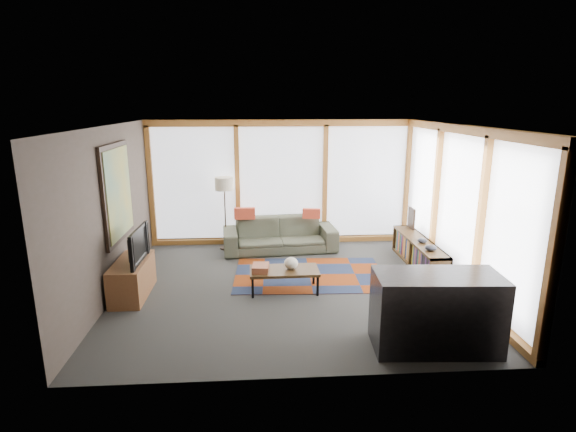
{
  "coord_description": "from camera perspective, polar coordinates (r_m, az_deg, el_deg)",
  "views": [
    {
      "loc": [
        -0.49,
        -6.82,
        2.93
      ],
      "look_at": [
        0.0,
        0.4,
        1.1
      ],
      "focal_mm": 28.0,
      "sensor_mm": 36.0,
      "label": 1
    }
  ],
  "objects": [
    {
      "name": "ground",
      "position": [
        7.44,
        0.21,
        -9.0
      ],
      "size": [
        5.5,
        5.5,
        0.0
      ],
      "primitive_type": "plane",
      "color": "#292927",
      "rests_on": "ground"
    },
    {
      "name": "room_envelope",
      "position": [
        7.58,
        3.66,
        3.6
      ],
      "size": [
        5.52,
        5.02,
        2.62
      ],
      "color": "#3F352D",
      "rests_on": "ground"
    },
    {
      "name": "rug",
      "position": [
        7.94,
        2.73,
        -7.43
      ],
      "size": [
        2.66,
        1.77,
        0.01
      ],
      "primitive_type": "cube",
      "rotation": [
        0.0,
        0.0,
        -0.04
      ],
      "color": "#6A270A",
      "rests_on": "ground"
    },
    {
      "name": "sofa",
      "position": [
        9.12,
        -1.06,
        -2.37
      ],
      "size": [
        2.33,
        1.08,
        0.66
      ],
      "primitive_type": "imported",
      "rotation": [
        0.0,
        0.0,
        0.09
      ],
      "color": "#3A3E2F",
      "rests_on": "ground"
    },
    {
      "name": "pillow_left",
      "position": [
        9.03,
        -5.52,
        0.33
      ],
      "size": [
        0.42,
        0.14,
        0.23
      ],
      "primitive_type": "cube",
      "rotation": [
        0.0,
        0.0,
        -0.02
      ],
      "color": "#BF3E26",
      "rests_on": "sofa"
    },
    {
      "name": "pillow_right",
      "position": [
        9.06,
        2.99,
        0.32
      ],
      "size": [
        0.37,
        0.16,
        0.2
      ],
      "primitive_type": "cube",
      "rotation": [
        0.0,
        0.0,
        -0.15
      ],
      "color": "#BF3E26",
      "rests_on": "sofa"
    },
    {
      "name": "floor_lamp",
      "position": [
        9.2,
        -7.99,
        0.33
      ],
      "size": [
        0.38,
        0.38,
        1.49
      ],
      "primitive_type": null,
      "color": "#2D2116",
      "rests_on": "ground"
    },
    {
      "name": "coffee_table",
      "position": [
        7.23,
        -0.48,
        -8.15
      ],
      "size": [
        1.1,
        0.56,
        0.36
      ],
      "primitive_type": null,
      "rotation": [
        0.0,
        0.0,
        0.02
      ],
      "color": "#332113",
      "rests_on": "ground"
    },
    {
      "name": "book_stack",
      "position": [
        7.09,
        -3.5,
        -6.61
      ],
      "size": [
        0.28,
        0.33,
        0.1
      ],
      "primitive_type": "cube",
      "rotation": [
        0.0,
        0.0,
        -0.09
      ],
      "color": "brown",
      "rests_on": "coffee_table"
    },
    {
      "name": "vase",
      "position": [
        7.15,
        0.39,
        -6.02
      ],
      "size": [
        0.25,
        0.25,
        0.19
      ],
      "primitive_type": "ellipsoid",
      "rotation": [
        0.0,
        0.0,
        -0.12
      ],
      "color": "beige",
      "rests_on": "coffee_table"
    },
    {
      "name": "bookshelf",
      "position": [
        8.59,
        16.27,
        -4.56
      ],
      "size": [
        0.37,
        2.03,
        0.51
      ],
      "primitive_type": null,
      "color": "#332113",
      "rests_on": "ground"
    },
    {
      "name": "bowl_a",
      "position": [
        7.96,
        17.67,
        -3.86
      ],
      "size": [
        0.22,
        0.22,
        0.1
      ],
      "primitive_type": "ellipsoid",
      "rotation": [
        0.0,
        0.0,
        0.09
      ],
      "color": "black",
      "rests_on": "bookshelf"
    },
    {
      "name": "bowl_b",
      "position": [
        8.35,
        16.69,
        -2.99
      ],
      "size": [
        0.18,
        0.18,
        0.09
      ],
      "primitive_type": "ellipsoid",
      "rotation": [
        0.0,
        0.0,
        -0.07
      ],
      "color": "black",
      "rests_on": "bookshelf"
    },
    {
      "name": "shelf_picture",
      "position": [
        9.22,
        15.41,
        -0.26
      ],
      "size": [
        0.04,
        0.31,
        0.41
      ],
      "primitive_type": "cube",
      "rotation": [
        0.0,
        0.0,
        -0.0
      ],
      "color": "black",
      "rests_on": "bookshelf"
    },
    {
      "name": "tv_console",
      "position": [
        7.44,
        -19.17,
        -7.49
      ],
      "size": [
        0.47,
        1.13,
        0.56
      ],
      "primitive_type": "cube",
      "color": "brown",
      "rests_on": "ground"
    },
    {
      "name": "television",
      "position": [
        7.21,
        -19.06,
        -3.54
      ],
      "size": [
        0.14,
        0.93,
        0.53
      ],
      "primitive_type": "imported",
      "rotation": [
        0.0,
        0.0,
        1.55
      ],
      "color": "black",
      "rests_on": "tv_console"
    },
    {
      "name": "bar_counter",
      "position": [
        5.84,
        18.28,
        -11.44
      ],
      "size": [
        1.54,
        0.79,
        0.95
      ],
      "primitive_type": "cube",
      "rotation": [
        0.0,
        0.0,
        -0.06
      ],
      "color": "black",
      "rests_on": "ground"
    }
  ]
}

